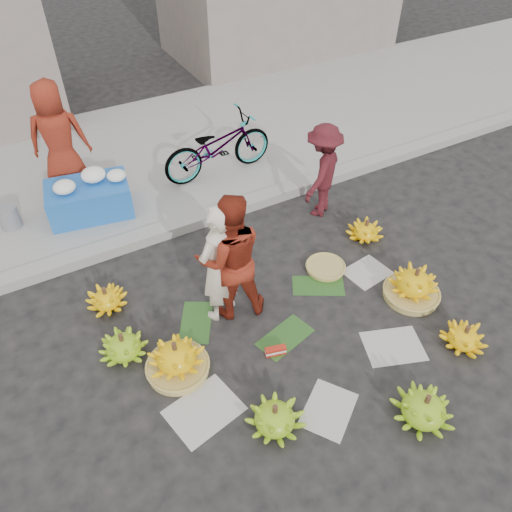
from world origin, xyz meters
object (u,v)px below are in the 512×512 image
banana_bunch_4 (414,285)px  vendor_cream (219,264)px  flower_table (89,197)px  bicycle (218,146)px  banana_bunch_0 (176,359)px

banana_bunch_4 → vendor_cream: size_ratio=0.44×
flower_table → bicycle: size_ratio=0.68×
flower_table → banana_bunch_4: bearing=-39.2°
banana_bunch_4 → flower_table: (-2.99, 3.45, 0.19)m
banana_bunch_0 → vendor_cream: bearing=34.4°
flower_table → bicycle: bicycle is taller
vendor_cream → bicycle: (1.23, 2.61, -0.18)m
vendor_cream → bicycle: size_ratio=0.85×
banana_bunch_4 → bicycle: bearing=104.6°
vendor_cream → flower_table: 2.70m
vendor_cream → bicycle: vendor_cream is taller
banana_bunch_4 → vendor_cream: vendor_cream is taller
banana_bunch_0 → bicycle: size_ratio=0.37×
banana_bunch_4 → flower_table: flower_table is taller
vendor_cream → banana_bunch_4: bearing=131.1°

